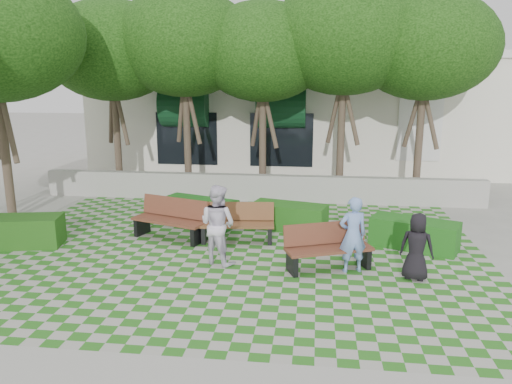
# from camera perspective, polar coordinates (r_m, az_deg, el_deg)

# --- Properties ---
(ground) EXTENTS (90.00, 90.00, 0.00)m
(ground) POSITION_cam_1_polar(r_m,az_deg,el_deg) (11.30, -3.48, -8.59)
(ground) COLOR gray
(ground) RESTS_ON ground
(lawn) EXTENTS (12.00, 12.00, 0.00)m
(lawn) POSITION_cam_1_polar(r_m,az_deg,el_deg) (12.22, -2.63, -6.85)
(lawn) COLOR #2B721E
(lawn) RESTS_ON ground
(retaining_wall) EXTENTS (15.00, 0.36, 0.90)m
(retaining_wall) POSITION_cam_1_polar(r_m,az_deg,el_deg) (17.05, 0.24, 0.49)
(retaining_wall) COLOR #9E9B93
(retaining_wall) RESTS_ON ground
(bench_east) EXTENTS (2.01, 1.30, 1.01)m
(bench_east) POSITION_cam_1_polar(r_m,az_deg,el_deg) (11.17, 8.19, -6.32)
(bench_east) COLOR #592E1E
(bench_east) RESTS_ON ground
(bench_mid) EXTENTS (1.95, 0.81, 0.99)m
(bench_mid) POSITION_cam_1_polar(r_m,az_deg,el_deg) (12.85, -2.17, -3.60)
(bench_mid) COLOR brown
(bench_mid) RESTS_ON ground
(bench_west) EXTENTS (2.12, 1.30, 1.06)m
(bench_west) POSITION_cam_1_polar(r_m,az_deg,el_deg) (13.26, -9.72, -3.13)
(bench_west) COLOR #5B2E1F
(bench_west) RESTS_ON ground
(hedge_east) EXTENTS (2.23, 1.61, 0.73)m
(hedge_east) POSITION_cam_1_polar(r_m,az_deg,el_deg) (12.99, 17.63, -4.59)
(hedge_east) COLOR #185316
(hedge_east) RESTS_ON ground
(hedge_midright) EXTENTS (2.19, 1.32, 0.72)m
(hedge_midright) POSITION_cam_1_polar(r_m,az_deg,el_deg) (13.93, 3.82, -2.81)
(hedge_midright) COLOR #1C5316
(hedge_midright) RESTS_ON ground
(hedge_midleft) EXTENTS (2.33, 1.55, 0.76)m
(hedge_midleft) POSITION_cam_1_polar(r_m,az_deg,el_deg) (14.37, -6.49, -2.29)
(hedge_midleft) COLOR #155116
(hedge_midleft) RESTS_ON ground
(hedge_west) EXTENTS (2.28, 1.27, 0.75)m
(hedge_west) POSITION_cam_1_polar(r_m,az_deg,el_deg) (13.88, -25.63, -4.09)
(hedge_west) COLOR #1C4B14
(hedge_west) RESTS_ON ground
(person_blue) EXTENTS (0.70, 0.56, 1.68)m
(person_blue) POSITION_cam_1_polar(r_m,az_deg,el_deg) (10.97, 11.00, -4.82)
(person_blue) COLOR #7798DA
(person_blue) RESTS_ON ground
(person_dark) EXTENTS (0.81, 0.66, 1.43)m
(person_dark) POSITION_cam_1_polar(r_m,az_deg,el_deg) (10.94, 17.89, -5.97)
(person_dark) COLOR black
(person_dark) RESTS_ON ground
(person_white) EXTENTS (1.10, 1.01, 1.83)m
(person_white) POSITION_cam_1_polar(r_m,az_deg,el_deg) (11.29, -4.40, -3.71)
(person_white) COLOR silver
(person_white) RESTS_ON ground
(tree_row) EXTENTS (17.70, 13.40, 7.41)m
(tree_row) POSITION_cam_1_polar(r_m,az_deg,el_deg) (16.74, -6.46, 16.47)
(tree_row) COLOR #47382B
(tree_row) RESTS_ON ground
(building) EXTENTS (18.00, 8.92, 5.15)m
(building) POSITION_cam_1_polar(r_m,az_deg,el_deg) (24.48, 4.63, 9.19)
(building) COLOR silver
(building) RESTS_ON ground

